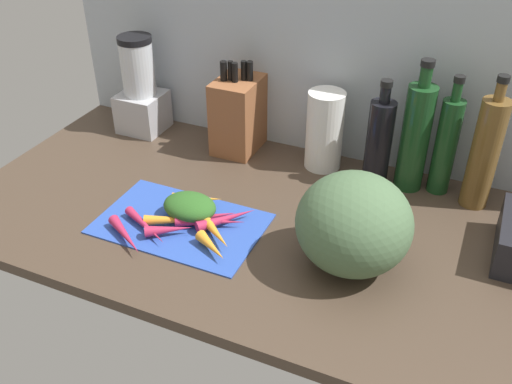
{
  "coord_description": "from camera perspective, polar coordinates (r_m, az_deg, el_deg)",
  "views": [
    {
      "loc": [
        37.88,
        -106.57,
        84.49
      ],
      "look_at": [
        -6.17,
        -7.12,
        11.91
      ],
      "focal_mm": 39.99,
      "sensor_mm": 36.0,
      "label": 1
    }
  ],
  "objects": [
    {
      "name": "ground_plane",
      "position": [
        1.42,
        3.45,
        -3.6
      ],
      "size": [
        170.0,
        80.0,
        3.0
      ],
      "primitive_type": "cube",
      "color": "#47382B"
    },
    {
      "name": "wall_back",
      "position": [
        1.6,
        8.94,
        13.34
      ],
      "size": [
        170.0,
        3.0,
        60.0
      ],
      "primitive_type": "cube",
      "color": "#ADB7C1",
      "rests_on": "ground_plane"
    },
    {
      "name": "cutting_board",
      "position": [
        1.42,
        -7.55,
        -3.08
      ],
      "size": [
        40.26,
        25.73,
        0.8
      ],
      "primitive_type": "cube",
      "color": "#2D51B7",
      "rests_on": "ground_plane"
    },
    {
      "name": "carrot_0",
      "position": [
        1.4,
        -4.3,
        -2.43
      ],
      "size": [
        10.47,
        8.92,
        2.27
      ],
      "primitive_type": "cone",
      "rotation": [
        0.0,
        1.57,
        0.67
      ],
      "color": "#B2264C",
      "rests_on": "cutting_board"
    },
    {
      "name": "carrot_1",
      "position": [
        1.35,
        -4.19,
        -3.9
      ],
      "size": [
        12.93,
        10.76,
        3.09
      ],
      "primitive_type": "cone",
      "rotation": [
        0.0,
        1.57,
        -0.64
      ],
      "color": "orange",
      "rests_on": "cutting_board"
    },
    {
      "name": "carrot_2",
      "position": [
        1.38,
        -4.58,
        -2.98
      ],
      "size": [
        16.61,
        8.93,
        2.57
      ],
      "primitive_type": "cone",
      "rotation": [
        0.0,
        1.57,
        0.4
      ],
      "color": "#B2264C",
      "rests_on": "cutting_board"
    },
    {
      "name": "carrot_3",
      "position": [
        1.46,
        -5.9,
        -0.7
      ],
      "size": [
        12.93,
        7.82,
        3.19
      ],
      "primitive_type": "cone",
      "rotation": [
        0.0,
        1.57,
        0.4
      ],
      "color": "orange",
      "rests_on": "cutting_board"
    },
    {
      "name": "carrot_4",
      "position": [
        1.31,
        -4.46,
        -5.48
      ],
      "size": [
        10.27,
        7.8,
        2.79
      ],
      "primitive_type": "cone",
      "rotation": [
        0.0,
        1.57,
        -0.55
      ],
      "color": "orange",
      "rests_on": "cutting_board"
    },
    {
      "name": "carrot_5",
      "position": [
        1.4,
        -7.58,
        -2.78
      ],
      "size": [
        16.99,
        9.5,
        2.51
      ],
      "primitive_type": "cone",
      "rotation": [
        0.0,
        1.57,
        0.42
      ],
      "color": "orange",
      "rests_on": "cutting_board"
    },
    {
      "name": "carrot_6",
      "position": [
        1.39,
        -2.98,
        -2.67
      ],
      "size": [
        11.92,
        13.92,
        2.84
      ],
      "primitive_type": "cone",
      "rotation": [
        0.0,
        1.57,
        0.9
      ],
      "color": "#B2264C",
      "rests_on": "cutting_board"
    },
    {
      "name": "carrot_7",
      "position": [
        1.39,
        -10.99,
        -3.34
      ],
      "size": [
        15.66,
        9.53,
        2.29
      ],
      "primitive_type": "cone",
      "rotation": [
        0.0,
        1.57,
        -0.47
      ],
      "color": "#B2264C",
      "rests_on": "cutting_board"
    },
    {
      "name": "carrot_8",
      "position": [
        1.37,
        -12.92,
        -4.25
      ],
      "size": [
        14.03,
        10.32,
        2.62
      ],
      "primitive_type": "cone",
      "rotation": [
        0.0,
        1.57,
        -0.57
      ],
      "color": "#B2264C",
      "rests_on": "cutting_board"
    },
    {
      "name": "carrot_9",
      "position": [
        1.37,
        -8.75,
        -3.73
      ],
      "size": [
        10.85,
        8.27,
        2.79
      ],
      "primitive_type": "cone",
      "rotation": [
        0.0,
        1.57,
        0.56
      ],
      "color": "#B2264C",
      "rests_on": "cutting_board"
    },
    {
      "name": "carrot_greens_pile",
      "position": [
        1.41,
        -6.65,
        -1.46
      ],
      "size": [
        13.59,
        10.46,
        5.75
      ],
      "primitive_type": "ellipsoid",
      "color": "#2D6023",
      "rests_on": "cutting_board"
    },
    {
      "name": "winter_squash",
      "position": [
        1.24,
        9.75,
        -3.15
      ],
      "size": [
        25.24,
        24.89,
        22.45
      ],
      "primitive_type": "ellipsoid",
      "color": "#4C6B47",
      "rests_on": "ground_plane"
    },
    {
      "name": "knife_block",
      "position": [
        1.68,
        -1.8,
        7.79
      ],
      "size": [
        11.89,
        15.85,
        27.41
      ],
      "color": "brown",
      "rests_on": "ground_plane"
    },
    {
      "name": "blender_appliance",
      "position": [
        1.82,
        -11.48,
        9.86
      ],
      "size": [
        13.32,
        13.32,
        30.21
      ],
      "color": "#B2B2B7",
      "rests_on": "ground_plane"
    },
    {
      "name": "paper_towel_roll",
      "position": [
        1.59,
        6.87,
        6.13
      ],
      "size": [
        10.26,
        10.26,
        22.54
      ],
      "primitive_type": "cylinder",
      "color": "white",
      "rests_on": "ground_plane"
    },
    {
      "name": "bottle_0",
      "position": [
        1.53,
        12.19,
        4.9
      ],
      "size": [
        6.81,
        6.81,
        29.83
      ],
      "color": "black",
      "rests_on": "ground_plane"
    },
    {
      "name": "bottle_1",
      "position": [
        1.53,
        15.64,
        5.38
      ],
      "size": [
        7.48,
        7.48,
        35.68
      ],
      "color": "#19421E",
      "rests_on": "ground_plane"
    },
    {
      "name": "bottle_2",
      "position": [
        1.54,
        18.46,
        4.49
      ],
      "size": [
        5.73,
        5.73,
        32.38
      ],
      "color": "#19421E",
      "rests_on": "ground_plane"
    },
    {
      "name": "bottle_3",
      "position": [
        1.51,
        21.91,
        3.65
      ],
      "size": [
        7.0,
        7.0,
        35.07
      ],
      "color": "brown",
      "rests_on": "ground_plane"
    }
  ]
}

